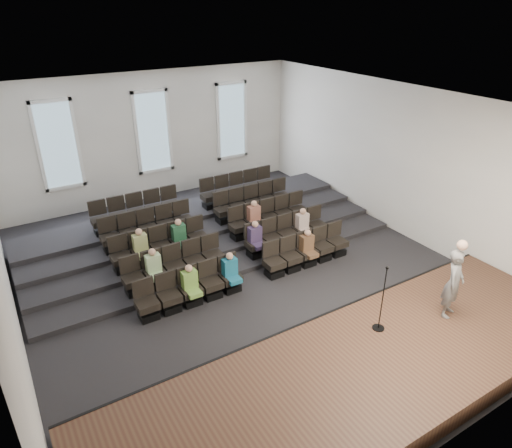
{
  "coord_description": "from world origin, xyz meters",
  "views": [
    {
      "loc": [
        -5.69,
        -10.08,
        7.36
      ],
      "look_at": [
        0.77,
        0.5,
        1.23
      ],
      "focal_mm": 32.0,
      "sensor_mm": 36.0,
      "label": 1
    }
  ],
  "objects": [
    {
      "name": "stage_lip",
      "position": [
        0.0,
        -3.33,
        0.25
      ],
      "size": [
        11.8,
        0.06,
        0.52
      ],
      "primitive_type": "cube",
      "color": "black",
      "rests_on": "ground"
    },
    {
      "name": "wall_back",
      "position": [
        0.0,
        7.02,
        2.5
      ],
      "size": [
        12.0,
        0.04,
        5.0
      ],
      "primitive_type": "cube",
      "color": "silver",
      "rests_on": "ground"
    },
    {
      "name": "risers",
      "position": [
        0.0,
        3.17,
        0.2
      ],
      "size": [
        11.8,
        4.8,
        0.6
      ],
      "color": "black",
      "rests_on": "ground"
    },
    {
      "name": "mic_stand",
      "position": [
        1.11,
        -4.39,
        1.0
      ],
      "size": [
        0.28,
        0.28,
        1.69
      ],
      "color": "black",
      "rests_on": "stage"
    },
    {
      "name": "speaker",
      "position": [
        2.93,
        -4.85,
        1.37
      ],
      "size": [
        0.75,
        0.64,
        1.75
      ],
      "primitive_type": "imported",
      "rotation": [
        0.0,
        0.0,
        0.43
      ],
      "color": "slate",
      "rests_on": "stage"
    },
    {
      "name": "ceiling",
      "position": [
        0.0,
        0.0,
        5.01
      ],
      "size": [
        12.0,
        14.0,
        0.02
      ],
      "primitive_type": "cube",
      "color": "white",
      "rests_on": "ground"
    },
    {
      "name": "ground",
      "position": [
        0.0,
        0.0,
        0.0
      ],
      "size": [
        14.0,
        14.0,
        0.0
      ],
      "primitive_type": "plane",
      "color": "black",
      "rests_on": "ground"
    },
    {
      "name": "wall_front",
      "position": [
        0.0,
        -7.02,
        2.5
      ],
      "size": [
        12.0,
        0.04,
        5.0
      ],
      "primitive_type": "cube",
      "color": "silver",
      "rests_on": "ground"
    },
    {
      "name": "wall_right",
      "position": [
        6.02,
        0.0,
        2.5
      ],
      "size": [
        0.04,
        14.0,
        5.0
      ],
      "primitive_type": "cube",
      "color": "silver",
      "rests_on": "ground"
    },
    {
      "name": "seating_rows",
      "position": [
        -0.0,
        1.54,
        0.68
      ],
      "size": [
        6.8,
        4.7,
        1.67
      ],
      "color": "black",
      "rests_on": "ground"
    },
    {
      "name": "windows",
      "position": [
        0.0,
        6.95,
        2.7
      ],
      "size": [
        8.44,
        0.1,
        3.24
      ],
      "color": "white",
      "rests_on": "wall_back"
    },
    {
      "name": "stage",
      "position": [
        0.0,
        -5.1,
        0.25
      ],
      "size": [
        11.8,
        3.6,
        0.5
      ],
      "primitive_type": "cube",
      "color": "#47301E",
      "rests_on": "ground"
    },
    {
      "name": "audience",
      "position": [
        -0.28,
        0.45,
        0.83
      ],
      "size": [
        5.45,
        2.64,
        1.1
      ],
      "color": "#73A441",
      "rests_on": "seating_rows"
    }
  ]
}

